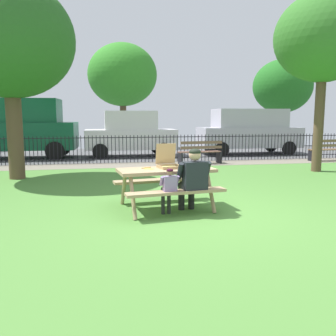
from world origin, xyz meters
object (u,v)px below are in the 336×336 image
parked_car_center (249,130)px  park_bench_right (329,150)px  pizza_box_open (168,163)px  adult_at_table (193,178)px  picnic_table_foreground (166,178)px  far_tree_midleft (123,75)px  tree_near_table (324,38)px  far_tree_center (282,87)px  park_bench_center (200,153)px  pizza_slice_on_table (149,168)px  parked_car_left (131,133)px  tree_midground_right (9,40)px  child_at_table (169,187)px  parked_car_far_left (18,127)px

parked_car_center → park_bench_right: bearing=-54.6°
pizza_box_open → adult_at_table: bearing=-59.1°
picnic_table_foreground → far_tree_midleft: bearing=89.8°
tree_near_table → far_tree_center: 12.00m
adult_at_table → park_bench_center: (1.96, 6.63, -0.24)m
park_bench_center → parked_car_center: (3.14, 2.99, 0.68)m
pizza_slice_on_table → park_bench_right: park_bench_right is taller
tree_near_table → parked_car_left: bearing=135.6°
park_bench_right → far_tree_center: far_tree_center is taller
pizza_box_open → far_tree_midleft: bearing=90.1°
adult_at_table → park_bench_center: bearing=73.5°
pizza_slice_on_table → parked_car_left: bearing=87.7°
adult_at_table → park_bench_center: 6.92m
adult_at_table → parked_car_center: (5.10, 9.63, 0.44)m
park_bench_center → far_tree_center: (7.71, 8.69, 3.18)m
park_bench_center → park_bench_right: 5.27m
pizza_slice_on_table → adult_at_table: 0.89m
far_tree_midleft → far_tree_center: (10.03, -0.00, -0.51)m
tree_midground_right → picnic_table_foreground: bearing=-48.6°
parked_car_center → far_tree_center: far_tree_center is taller
tree_midground_right → far_tree_midleft: size_ratio=0.91×
pizza_slice_on_table → child_at_table: size_ratio=0.34×
park_bench_center → pizza_box_open: bearing=-110.8°
park_bench_center → far_tree_midleft: (-2.31, 8.69, 3.70)m
parked_car_left → parked_car_center: 5.47m
far_tree_center → child_at_table: bearing=-123.3°
pizza_slice_on_table → parked_car_center: bearing=57.5°
parked_car_far_left → parked_car_left: bearing=0.0°
tree_near_table → tree_midground_right: tree_near_table is taller
pizza_slice_on_table → park_bench_center: size_ratio=0.18×
far_tree_midleft → park_bench_right: bearing=-48.9°
park_bench_center → far_tree_midleft: 9.72m
picnic_table_foreground → park_bench_center: 6.62m
parked_car_far_left → adult_at_table: bearing=-62.5°
tree_midground_right → park_bench_right: bearing=10.8°
park_bench_right → tree_near_table: tree_near_table is taller
picnic_table_foreground → park_bench_center: bearing=69.1°
parked_car_far_left → far_tree_center: 15.92m
park_bench_center → far_tree_midleft: bearing=104.9°
pizza_box_open → child_at_table: bearing=-99.9°
tree_midground_right → far_tree_center: 17.43m
pizza_slice_on_table → parked_car_center: parked_car_center is taller
adult_at_table → parked_car_left: bearing=92.2°
park_bench_center → tree_near_table: bearing=-37.0°
pizza_slice_on_table → tree_midground_right: 5.97m
adult_at_table → parked_car_center: bearing=62.1°
pizza_slice_on_table → park_bench_right: 10.07m
park_bench_right → parked_car_center: (-2.13, 2.99, 0.68)m
parked_car_far_left → pizza_slice_on_table: bearing=-64.9°
parked_car_far_left → far_tree_midleft: size_ratio=0.80×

